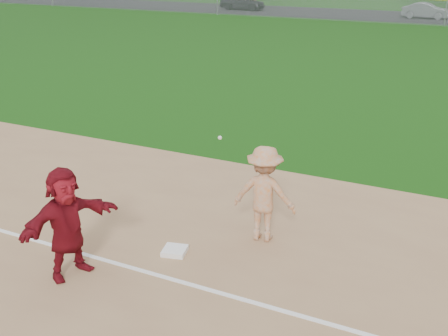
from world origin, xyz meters
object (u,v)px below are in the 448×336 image
at_px(base_runner, 66,223).
at_px(first_base, 175,251).
at_px(car_left, 242,2).
at_px(car_mid, 426,11).

bearing_deg(base_runner, first_base, -23.21).
bearing_deg(car_left, first_base, -155.98).
xyz_separation_m(base_runner, car_mid, (-0.59, 46.60, -0.36)).
bearing_deg(car_mid, base_runner, -177.68).
relative_size(first_base, base_runner, 0.21).
bearing_deg(base_runner, car_mid, 18.65).
bearing_deg(car_mid, car_left, 91.18).
xyz_separation_m(first_base, car_mid, (-1.85, 45.15, 0.60)).
relative_size(car_left, car_mid, 1.13).
relative_size(base_runner, car_mid, 0.50).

